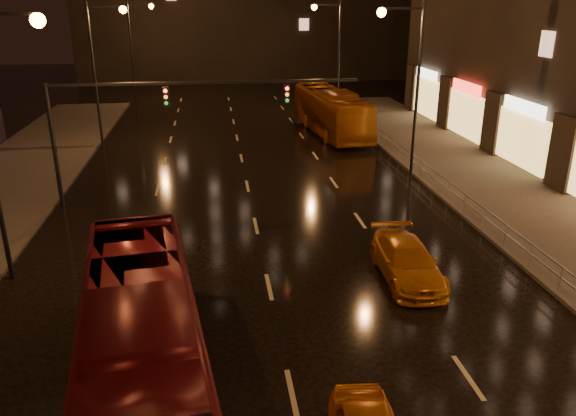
{
  "coord_description": "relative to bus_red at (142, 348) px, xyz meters",
  "views": [
    {
      "loc": [
        -1.76,
        -8.28,
        9.95
      ],
      "look_at": [
        0.91,
        11.51,
        2.5
      ],
      "focal_mm": 35.0,
      "sensor_mm": 36.0,
      "label": 1
    }
  ],
  "objects": [
    {
      "name": "traffic_signal",
      "position": [
        -1.25,
        15.83,
        3.06
      ],
      "size": [
        15.31,
        0.32,
        6.2
      ],
      "color": "black",
      "rests_on": "ground"
    },
    {
      "name": "bus_curb",
      "position": [
        11.21,
        30.33,
        0.03
      ],
      "size": [
        4.06,
        12.52,
        3.43
      ],
      "primitive_type": "imported",
      "rotation": [
        0.0,
        0.0,
        0.1
      ],
      "color": "#9D4E0F",
      "rests_on": "ground"
    },
    {
      "name": "taxi_far",
      "position": [
        9.05,
        5.84,
        -0.98
      ],
      "size": [
        2.13,
        4.91,
        1.41
      ],
      "primitive_type": "imported",
      "rotation": [
        0.0,
        0.0,
        -0.03
      ],
      "color": "#CA7213",
      "rests_on": "ground"
    },
    {
      "name": "sidewalk_right",
      "position": [
        17.31,
        10.84,
        -1.6
      ],
      "size": [
        7.0,
        70.0,
        0.15
      ],
      "primitive_type": "cube",
      "color": "#38332D",
      "rests_on": "ground"
    },
    {
      "name": "bus_red",
      "position": [
        0.0,
        0.0,
        0.0
      ],
      "size": [
        4.39,
        12.32,
        3.36
      ],
      "primitive_type": "imported",
      "rotation": [
        0.0,
        0.0,
        0.13
      ],
      "color": "#5D0D13",
      "rests_on": "ground"
    },
    {
      "name": "railing_right",
      "position": [
        14.01,
        13.84,
        -0.78
      ],
      "size": [
        0.05,
        56.0,
        1.0
      ],
      "color": "#99999E",
      "rests_on": "sidewalk_right"
    },
    {
      "name": "ground",
      "position": [
        3.81,
        15.84,
        -1.68
      ],
      "size": [
        140.0,
        140.0,
        0.0
      ],
      "primitive_type": "plane",
      "color": "black",
      "rests_on": "ground"
    }
  ]
}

